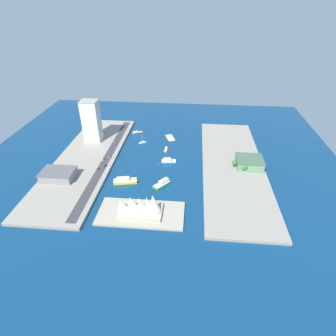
% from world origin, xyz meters
% --- Properties ---
extents(ground_plane, '(440.00, 440.00, 0.00)m').
position_xyz_m(ground_plane, '(0.00, 0.00, 0.00)').
color(ground_plane, navy).
extents(quay_west, '(70.00, 240.00, 2.85)m').
position_xyz_m(quay_west, '(-87.93, 0.00, 1.42)').
color(quay_west, gray).
rests_on(quay_west, ground_plane).
extents(quay_east, '(70.00, 240.00, 2.85)m').
position_xyz_m(quay_east, '(87.93, 0.00, 1.42)').
color(quay_east, gray).
rests_on(quay_east, ground_plane).
extents(peninsula_point, '(79.04, 38.43, 2.00)m').
position_xyz_m(peninsula_point, '(4.59, 93.09, 1.00)').
color(peninsula_point, '#A89E89').
rests_on(peninsula_point, ground_plane).
extents(road_strip, '(9.55, 228.00, 0.15)m').
position_xyz_m(road_strip, '(63.07, 0.00, 2.92)').
color(road_strip, '#38383D').
rests_on(road_strip, quay_east).
extents(barge_flat_brown, '(16.45, 23.34, 2.73)m').
position_xyz_m(barge_flat_brown, '(-7.94, -69.90, 1.03)').
color(barge_flat_brown, brown).
rests_on(barge_flat_brown, ground_plane).
extents(ferry_green_doubledeck, '(18.78, 20.67, 5.97)m').
position_xyz_m(ferry_green_doubledeck, '(-9.82, 45.53, 2.23)').
color(ferry_green_doubledeck, '#2D8C4C').
rests_on(ferry_green_doubledeck, ground_plane).
extents(ferry_yellow_fast, '(27.42, 13.77, 5.95)m').
position_xyz_m(ferry_yellow_fast, '(30.83, 43.74, 2.26)').
color(ferry_yellow_fast, yellow).
rests_on(ferry_yellow_fast, ground_plane).
extents(catamaran_blue, '(19.38, 10.41, 4.21)m').
position_xyz_m(catamaran_blue, '(-11.63, -3.76, 1.65)').
color(catamaran_blue, blue).
rests_on(catamaran_blue, ground_plane).
extents(tugboat_red, '(15.51, 10.98, 3.45)m').
position_xyz_m(tugboat_red, '(41.64, -81.89, 1.31)').
color(tugboat_red, red).
rests_on(tugboat_red, ground_plane).
extents(sailboat_small_white, '(9.71, 7.73, 13.05)m').
position_xyz_m(sailboat_small_white, '(28.13, -51.71, 0.89)').
color(sailboat_small_white, white).
rests_on(sailboat_small_white, ground_plane).
extents(water_taxi_orange, '(4.90, 12.12, 4.18)m').
position_xyz_m(water_taxi_orange, '(-6.15, -32.73, 1.46)').
color(water_taxi_orange, orange).
rests_on(water_taxi_orange, ground_plane).
extents(warehouse_low_gray, '(35.19, 25.15, 9.38)m').
position_xyz_m(warehouse_low_gray, '(102.58, 46.79, 7.57)').
color(warehouse_low_gray, gray).
rests_on(warehouse_low_gray, quay_east).
extents(terminal_long_green, '(30.27, 28.25, 10.92)m').
position_xyz_m(terminal_long_green, '(-105.57, 3.20, 8.34)').
color(terminal_long_green, slate).
rests_on(terminal_long_green, quay_west).
extents(hotel_broad_white, '(22.10, 18.42, 55.11)m').
position_xyz_m(hotel_broad_white, '(94.36, -48.69, 30.43)').
color(hotel_broad_white, silver).
rests_on(hotel_broad_white, quay_east).
extents(taxi_yellow_cab, '(1.89, 4.87, 1.58)m').
position_xyz_m(taxi_yellow_cab, '(66.11, 3.71, 3.77)').
color(taxi_yellow_cab, black).
rests_on(taxi_yellow_cab, road_strip).
extents(sedan_silver, '(2.12, 4.97, 1.60)m').
position_xyz_m(sedan_silver, '(65.52, -45.87, 3.78)').
color(sedan_silver, black).
rests_on(sedan_silver, road_strip).
extents(pickup_red, '(2.03, 5.08, 1.52)m').
position_xyz_m(pickup_red, '(65.99, 25.24, 3.74)').
color(pickup_red, black).
rests_on(pickup_red, road_strip).
extents(van_white, '(1.85, 4.42, 1.51)m').
position_xyz_m(van_white, '(61.23, -4.32, 3.74)').
color(van_white, black).
rests_on(van_white, road_strip).
extents(suv_black, '(2.08, 4.64, 1.46)m').
position_xyz_m(suv_black, '(59.56, 17.59, 3.72)').
color(suv_black, black).
rests_on(suv_black, road_strip).
extents(traffic_light_waterfront, '(0.36, 0.36, 6.50)m').
position_xyz_m(traffic_light_waterfront, '(57.17, -0.24, 7.19)').
color(traffic_light_waterfront, black).
rests_on(traffic_light_waterfront, quay_east).
extents(opera_landmark, '(42.89, 24.88, 21.24)m').
position_xyz_m(opera_landmark, '(4.69, 93.09, 9.80)').
color(opera_landmark, '#BCAD93').
rests_on(opera_landmark, peninsula_point).
extents(park_tree_cluster, '(16.16, 15.63, 9.87)m').
position_xyz_m(park_tree_cluster, '(-94.95, 12.34, 9.16)').
color(park_tree_cluster, brown).
rests_on(park_tree_cluster, quay_west).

